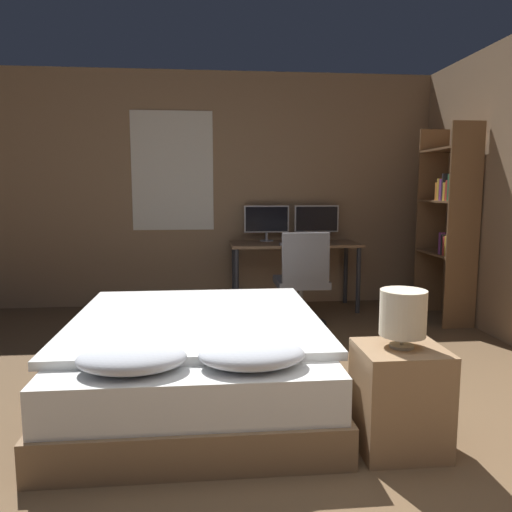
% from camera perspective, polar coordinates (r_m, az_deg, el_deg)
% --- Properties ---
extents(wall_back, '(12.00, 0.08, 2.70)m').
position_cam_1_polar(wall_back, '(5.93, -1.00, 7.52)').
color(wall_back, '#8E7051').
rests_on(wall_back, ground_plane).
extents(bed, '(1.64, 2.04, 0.59)m').
position_cam_1_polar(bed, '(3.40, -6.81, -11.45)').
color(bed, '#846647').
rests_on(bed, ground_plane).
extents(nightstand, '(0.44, 0.40, 0.56)m').
position_cam_1_polar(nightstand, '(2.83, 16.08, -15.36)').
color(nightstand, '#997551').
rests_on(nightstand, ground_plane).
extents(bedside_lamp, '(0.24, 0.24, 0.30)m').
position_cam_1_polar(bedside_lamp, '(2.69, 16.45, -6.31)').
color(bedside_lamp, gray).
rests_on(bedside_lamp, nightstand).
extents(desk, '(1.45, 0.61, 0.77)m').
position_cam_1_polar(desk, '(5.66, 4.41, 0.53)').
color(desk, '#846042').
rests_on(desk, ground_plane).
extents(monitor_left, '(0.52, 0.16, 0.41)m').
position_cam_1_polar(monitor_left, '(5.79, 1.23, 4.06)').
color(monitor_left, '#B7B7BC').
rests_on(monitor_left, desk).
extents(monitor_right, '(0.52, 0.16, 0.41)m').
position_cam_1_polar(monitor_right, '(5.89, 6.93, 4.06)').
color(monitor_right, '#B7B7BC').
rests_on(monitor_right, desk).
extents(keyboard, '(0.40, 0.13, 0.02)m').
position_cam_1_polar(keyboard, '(5.46, 4.79, 1.39)').
color(keyboard, '#B7B7BC').
rests_on(keyboard, desk).
extents(computer_mouse, '(0.07, 0.05, 0.04)m').
position_cam_1_polar(computer_mouse, '(5.51, 7.73, 1.50)').
color(computer_mouse, '#B7B7BC').
rests_on(computer_mouse, desk).
extents(office_chair, '(0.52, 0.52, 0.96)m').
position_cam_1_polar(office_chair, '(4.95, 5.28, -3.65)').
color(office_chair, black).
rests_on(office_chair, ground_plane).
extents(bookshelf, '(0.33, 0.73, 2.01)m').
position_cam_1_polar(bookshelf, '(5.46, 21.29, 4.44)').
color(bookshelf, brown).
rests_on(bookshelf, ground_plane).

